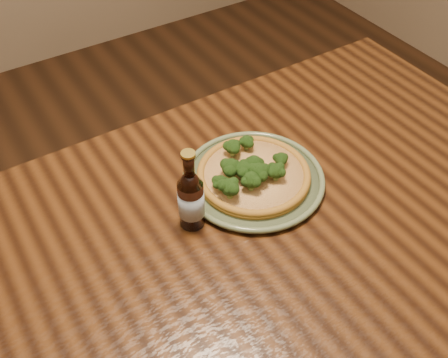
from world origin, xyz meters
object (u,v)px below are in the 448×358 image
table (234,259)px  pizza (252,174)px  plate (253,179)px  beer_bottle (191,199)px

table → pizza: bearing=42.2°
plate → pizza: bearing=-171.0°
pizza → beer_bottle: bearing=-170.0°
table → plate: (0.12, 0.10, 0.10)m
table → beer_bottle: 0.19m
pizza → beer_bottle: size_ratio=1.31×
table → beer_bottle: bearing=130.1°
pizza → plate: bearing=9.0°
plate → beer_bottle: 0.19m
table → beer_bottle: beer_bottle is taller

